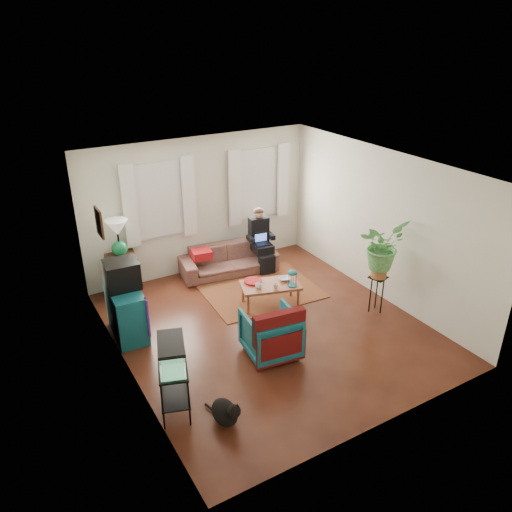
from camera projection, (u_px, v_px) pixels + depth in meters
floor at (269, 327)px, 7.99m from camera, size 4.50×5.00×0.01m
ceiling at (271, 169)px, 6.88m from camera, size 4.50×5.00×0.01m
wall_back at (200, 205)px, 9.39m from camera, size 4.50×0.01×2.60m
wall_front at (389, 336)px, 5.49m from camera, size 4.50×0.01×2.60m
wall_left at (121, 291)px, 6.41m from camera, size 0.01×5.00×2.60m
wall_right at (382, 226)px, 8.47m from camera, size 0.01×5.00×2.60m
window_left at (159, 200)px, 8.90m from camera, size 1.08×0.04×1.38m
window_right at (257, 183)px, 9.84m from camera, size 1.08×0.04×1.38m
curtains_left at (160, 201)px, 8.84m from camera, size 1.36×0.06×1.50m
curtains_right at (260, 184)px, 9.78m from camera, size 1.36×0.06×1.50m
picture_frame at (100, 223)px, 6.81m from camera, size 0.04×0.32×0.40m
area_rug at (260, 290)px, 9.09m from camera, size 2.09×1.72×0.01m
sofa at (228, 255)px, 9.60m from camera, size 1.93×0.99×0.72m
seated_person at (260, 241)px, 9.74m from camera, size 0.54×0.63×1.10m
side_table at (123, 274)px, 8.85m from camera, size 0.57×0.57×0.74m
table_lamp at (118, 239)px, 8.56m from camera, size 0.43×0.43×0.68m
dresser at (127, 312)px, 7.64m from camera, size 0.49×0.91×0.80m
crt_tv at (122, 274)px, 7.46m from camera, size 0.51×0.47×0.42m
aquarium_stand at (175, 389)px, 6.12m from camera, size 0.53×0.70×0.69m
aquarium at (172, 354)px, 5.89m from camera, size 0.48×0.64×0.37m
black_cat at (224, 410)px, 6.02m from camera, size 0.38×0.49×0.37m
armchair at (271, 331)px, 7.21m from camera, size 0.82×0.77×0.75m
serape_throw at (280, 333)px, 6.90m from camera, size 0.77×0.27×0.62m
coffee_table at (270, 295)px, 8.53m from camera, size 1.11×0.81×0.41m
cup_a at (259, 286)px, 8.30m from camera, size 0.14×0.14×0.09m
cup_b at (276, 286)px, 8.29m from camera, size 0.11×0.11×0.09m
bowl at (284, 279)px, 8.57m from camera, size 0.24×0.24×0.05m
snack_tray at (253, 281)px, 8.50m from camera, size 0.38×0.38×0.04m
birdcage at (292, 278)px, 8.33m from camera, size 0.20×0.20×0.29m
plant_stand at (376, 294)px, 8.31m from camera, size 0.33×0.33×0.65m
potted_plant at (381, 252)px, 7.99m from camera, size 0.88×0.81×0.82m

